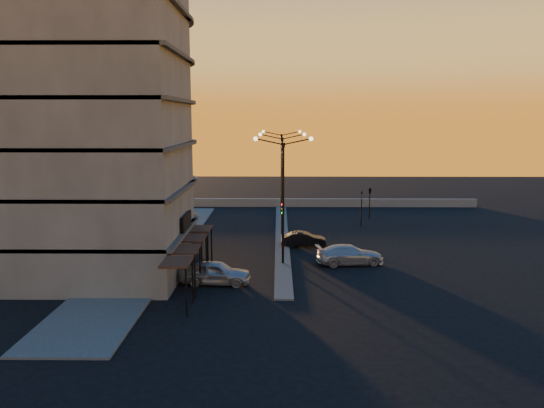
{
  "coord_description": "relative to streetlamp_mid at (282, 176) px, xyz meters",
  "views": [
    {
      "loc": [
        -0.38,
        -38.43,
        10.87
      ],
      "look_at": [
        -0.87,
        4.86,
        3.79
      ],
      "focal_mm": 35.0,
      "sensor_mm": 36.0,
      "label": 1
    }
  ],
  "objects": [
    {
      "name": "car_sedan",
      "position": [
        1.81,
        -4.43,
        -4.96
      ],
      "size": [
        3.82,
        1.34,
        1.26
      ],
      "primitive_type": "imported",
      "rotation": [
        0.0,
        0.0,
        1.57
      ],
      "color": "black",
      "rests_on": "ground"
    },
    {
      "name": "streetlamp_far",
      "position": [
        0.0,
        10.0,
        0.0
      ],
      "size": [
        4.32,
        0.32,
        9.51
      ],
      "color": "black",
      "rests_on": "ground"
    },
    {
      "name": "car_wagon",
      "position": [
        5.01,
        -9.88,
        -4.86
      ],
      "size": [
        5.27,
        2.7,
        1.46
      ],
      "primitive_type": "imported",
      "rotation": [
        0.0,
        0.0,
        1.7
      ],
      "color": "#B3B4BB",
      "rests_on": "ground"
    },
    {
      "name": "median",
      "position": [
        0.0,
        0.0,
        -5.53
      ],
      "size": [
        1.2,
        36.0,
        0.12
      ],
      "primitive_type": "cube",
      "color": "#4D4D4B",
      "rests_on": "ground"
    },
    {
      "name": "streetlamp_mid",
      "position": [
        0.0,
        0.0,
        0.0
      ],
      "size": [
        4.32,
        0.32,
        9.51
      ],
      "color": "black",
      "rests_on": "ground"
    },
    {
      "name": "parapet",
      "position": [
        2.0,
        16.0,
        -5.09
      ],
      "size": [
        44.0,
        0.5,
        1.0
      ],
      "primitive_type": "cube",
      "color": "slate",
      "rests_on": "ground"
    },
    {
      "name": "signal_east_a",
      "position": [
        8.0,
        4.0,
        -3.66
      ],
      "size": [
        0.13,
        0.16,
        3.6
      ],
      "color": "black",
      "rests_on": "ground"
    },
    {
      "name": "sidewalk_west",
      "position": [
        -10.5,
        -6.0,
        -5.53
      ],
      "size": [
        5.0,
        40.0,
        0.12
      ],
      "primitive_type": "cube",
      "color": "#4D4D4B",
      "rests_on": "ground"
    },
    {
      "name": "ground",
      "position": [
        0.0,
        -10.0,
        -5.59
      ],
      "size": [
        120.0,
        120.0,
        0.0
      ],
      "primitive_type": "plane",
      "color": "black",
      "rests_on": "ground"
    },
    {
      "name": "streetlamp_near",
      "position": [
        0.0,
        -10.0,
        0.0
      ],
      "size": [
        4.32,
        0.32,
        9.51
      ],
      "color": "black",
      "rests_on": "ground"
    },
    {
      "name": "building",
      "position": [
        -14.0,
        -9.97,
        6.32
      ],
      "size": [
        14.35,
        17.08,
        25.0
      ],
      "color": "#615C55",
      "rests_on": "ground"
    },
    {
      "name": "signal_east_b",
      "position": [
        9.5,
        8.0,
        -2.49
      ],
      "size": [
        0.42,
        1.99,
        3.6
      ],
      "color": "black",
      "rests_on": "ground"
    },
    {
      "name": "traffic_light_main",
      "position": [
        0.0,
        -7.13,
        -2.7
      ],
      "size": [
        0.28,
        0.44,
        4.25
      ],
      "color": "black",
      "rests_on": "ground"
    },
    {
      "name": "car_hatchback",
      "position": [
        -4.47,
        -14.77,
        -4.81
      ],
      "size": [
        4.71,
        2.15,
        1.57
      ],
      "primitive_type": "imported",
      "rotation": [
        0.0,
        0.0,
        1.5
      ],
      "color": "#AEB0B6",
      "rests_on": "ground"
    }
  ]
}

